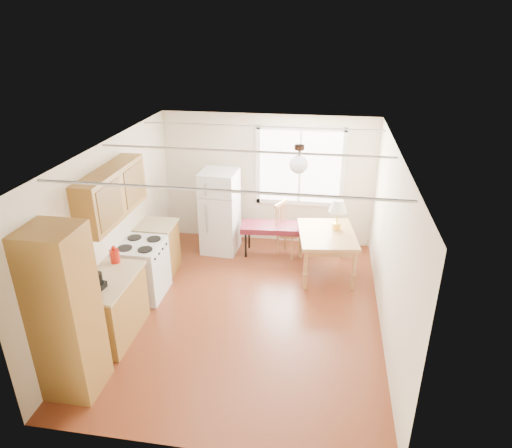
% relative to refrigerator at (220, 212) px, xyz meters
% --- Properties ---
extents(room_shell, '(4.60, 5.60, 2.62)m').
position_rel_refrigerator_xyz_m(room_shell, '(0.82, -1.91, 0.47)').
color(room_shell, '#522010').
rests_on(room_shell, ground).
extents(kitchen_run, '(0.65, 3.40, 2.20)m').
position_rel_refrigerator_xyz_m(kitchen_run, '(-0.90, -2.54, 0.06)').
color(kitchen_run, brown).
rests_on(kitchen_run, ground).
extents(window_unit, '(1.64, 0.05, 1.51)m').
position_rel_refrigerator_xyz_m(window_unit, '(1.42, 0.57, 0.77)').
color(window_unit, white).
rests_on(window_unit, room_shell).
extents(pendant_light, '(0.26, 0.26, 0.40)m').
position_rel_refrigerator_xyz_m(pendant_light, '(1.52, -1.51, 1.45)').
color(pendant_light, black).
rests_on(pendant_light, room_shell).
extents(refrigerator, '(0.68, 0.69, 1.57)m').
position_rel_refrigerator_xyz_m(refrigerator, '(0.00, 0.00, 0.00)').
color(refrigerator, silver).
rests_on(refrigerator, ground).
extents(bench, '(1.35, 0.59, 0.61)m').
position_rel_refrigerator_xyz_m(bench, '(1.08, -0.04, -0.24)').
color(bench, '#561420').
rests_on(bench, ground).
extents(dining_table, '(1.08, 1.34, 0.77)m').
position_rel_refrigerator_xyz_m(dining_table, '(1.98, -0.57, -0.12)').
color(dining_table, '#A16F3E').
rests_on(dining_table, ground).
extents(chair, '(0.50, 0.49, 1.01)m').
position_rel_refrigerator_xyz_m(chair, '(1.21, 0.03, -0.20)').
color(chair, '#A16F3E').
rests_on(chair, ground).
extents(table_lamp, '(0.31, 0.31, 0.53)m').
position_rel_refrigerator_xyz_m(table_lamp, '(2.14, -0.40, 0.37)').
color(table_lamp, gold).
rests_on(table_lamp, dining_table).
extents(coffee_maker, '(0.22, 0.26, 0.37)m').
position_rel_refrigerator_xyz_m(coffee_maker, '(-0.90, -3.04, 0.25)').
color(coffee_maker, black).
rests_on(coffee_maker, kitchen_run).
extents(kettle, '(0.14, 0.14, 0.26)m').
position_rel_refrigerator_xyz_m(kettle, '(-0.97, -2.31, 0.22)').
color(kettle, red).
rests_on(kettle, kitchen_run).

